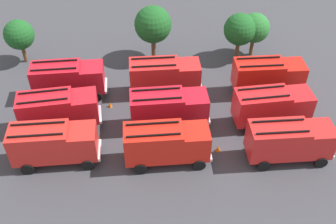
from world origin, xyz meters
TOP-DOWN VIEW (x-y plane):
  - ground_plane at (0.00, 0.00)m, footprint 56.73×56.73m
  - fire_truck_0 at (-9.54, -4.55)m, footprint 7.36×3.17m
  - fire_truck_1 at (-0.25, -4.73)m, footprint 7.35×3.15m
  - fire_truck_2 at (9.99, -4.63)m, footprint 7.32×3.08m
  - fire_truck_3 at (-9.95, -0.24)m, footprint 7.48×3.62m
  - fire_truck_4 at (0.04, -0.25)m, footprint 7.37×3.21m
  - fire_truck_5 at (9.51, -0.19)m, footprint 7.44×3.45m
  - fire_truck_6 at (-9.86, 4.43)m, footprint 7.38×3.25m
  - fire_truck_7 at (-0.26, 4.76)m, footprint 7.34×3.12m
  - fire_truck_8 at (10.14, 4.56)m, footprint 7.32×3.08m
  - firefighter_0 at (11.53, 8.06)m, footprint 0.46×0.47m
  - firefighter_1 at (-11.36, 2.19)m, footprint 0.46×0.47m
  - tree_0 at (-16.02, 10.76)m, footprint 3.29×3.29m
  - tree_1 at (-1.41, 11.22)m, footprint 4.08×4.08m
  - tree_2 at (8.11, 10.93)m, footprint 3.56×3.56m
  - tree_3 at (9.90, 11.62)m, footprint 3.33×3.33m
  - traffic_cone_0 at (-5.69, 2.50)m, footprint 0.39×0.39m
  - traffic_cone_1 at (4.33, -3.67)m, footprint 0.42×0.42m

SIDE VIEW (x-z plane):
  - ground_plane at x=0.00m, z-range 0.00..0.00m
  - traffic_cone_0 at x=-5.69m, z-range 0.00..0.56m
  - traffic_cone_1 at x=4.33m, z-range 0.00..0.60m
  - firefighter_0 at x=11.53m, z-range 0.10..1.78m
  - firefighter_1 at x=-11.36m, z-range 0.13..1.97m
  - fire_truck_0 at x=-9.54m, z-range 0.21..4.09m
  - fire_truck_1 at x=-0.25m, z-range 0.21..4.09m
  - fire_truck_2 at x=9.99m, z-range 0.21..4.09m
  - fire_truck_3 at x=-9.95m, z-range 0.21..4.09m
  - fire_truck_4 at x=0.04m, z-range 0.21..4.09m
  - fire_truck_5 at x=9.51m, z-range 0.21..4.09m
  - fire_truck_6 at x=-9.86m, z-range 0.21..4.09m
  - fire_truck_7 at x=-0.26m, z-range 0.21..4.09m
  - fire_truck_8 at x=10.14m, z-range 0.21..4.09m
  - tree_0 at x=-16.02m, z-range 0.88..5.98m
  - tree_3 at x=9.90m, z-range 0.89..6.06m
  - tree_2 at x=8.11m, z-range 0.95..6.47m
  - tree_1 at x=-1.41m, z-range 1.09..7.42m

